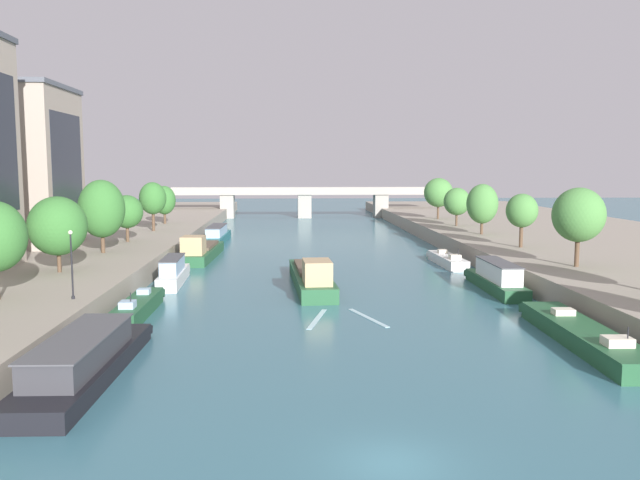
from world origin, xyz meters
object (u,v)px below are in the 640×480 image
moored_boat_left_end (138,306)px  tree_left_nearest (58,226)px  tree_right_end_of_row (438,193)px  moored_boat_left_gap_after (85,359)px  moored_boat_right_downstream (447,260)px  tree_left_midway (164,200)px  tree_left_end_of_row (102,209)px  tree_right_past_mid (522,211)px  tree_left_past_mid (127,212)px  moored_boat_left_second (217,235)px  tree_right_third (482,204)px  tree_right_second (457,202)px  tree_right_distant (579,215)px  lamppost_left_bank (72,261)px  moored_boat_right_upstream (582,335)px  moored_boat_left_far (201,251)px  bridge_far (305,199)px  tree_left_second (153,198)px  barge_midriver (312,277)px  moored_boat_left_downstream (173,272)px

moored_boat_left_end → tree_left_nearest: tree_left_nearest is taller
tree_left_nearest → tree_right_end_of_row: bearing=50.3°
moored_boat_left_gap_after → moored_boat_right_downstream: 45.80m
tree_left_midway → tree_left_end_of_row: bearing=-89.7°
tree_left_nearest → tree_right_past_mid: size_ratio=1.08×
tree_left_past_mid → moored_boat_left_second: bearing=62.5°
moored_boat_left_gap_after → tree_right_past_mid: tree_right_past_mid is taller
tree_right_third → tree_right_second: tree_right_third is taller
tree_right_distant → lamppost_left_bank: 40.79m
moored_boat_left_second → tree_left_end_of_row: tree_left_end_of_row is taller
moored_boat_right_upstream → tree_left_midway: tree_left_midway is taller
moored_boat_left_far → moored_boat_right_upstream: size_ratio=1.03×
tree_right_distant → bridge_far: bearing=104.6°
moored_boat_left_end → moored_boat_left_far: moored_boat_left_far is taller
tree_left_nearest → tree_right_past_mid: 46.04m
moored_boat_right_upstream → tree_left_second: 62.45m
moored_boat_left_second → tree_right_second: (34.84, 1.82, 4.57)m
moored_boat_left_far → tree_left_past_mid: (-8.40, 0.37, 4.56)m
tree_left_midway → tree_right_distant: bearing=-45.9°
tree_right_distant → barge_midriver: bearing=174.2°
tree_left_nearest → tree_right_third: bearing=32.6°
moored_boat_right_downstream → tree_right_distant: bearing=-62.7°
tree_right_end_of_row → tree_left_past_mid: bearing=-144.6°
lamppost_left_bank → moored_boat_left_gap_after: bearing=-69.3°
barge_midriver → tree_right_third: bearing=47.4°
barge_midriver → moored_boat_left_gap_after: size_ratio=1.14×
moored_boat_left_downstream → tree_right_past_mid: bearing=14.0°
tree_right_end_of_row → lamppost_left_bank: (-39.18, -63.94, -1.92)m
tree_right_distant → tree_right_past_mid: 13.56m
moored_boat_left_far → tree_left_past_mid: size_ratio=2.98×
barge_midriver → tree_left_past_mid: 28.20m
tree_left_end_of_row → tree_right_end_of_row: bearing=43.1°
moored_boat_right_downstream → moored_boat_left_downstream: bearing=-160.2°
moored_boat_left_end → tree_right_distant: tree_right_distant is taller
tree_left_second → tree_right_end_of_row: size_ratio=0.97×
moored_boat_left_far → tree_left_nearest: 23.61m
moored_boat_right_upstream → tree_right_past_mid: tree_right_past_mid is taller
moored_boat_right_downstream → tree_left_nearest: size_ratio=1.70×
moored_boat_left_second → tree_left_nearest: 39.46m
tree_right_past_mid → lamppost_left_bank: size_ratio=1.28×
barge_midriver → tree_left_second: 37.85m
tree_right_past_mid → bridge_far: size_ratio=0.10×
tree_right_end_of_row → moored_boat_left_gap_after: bearing=-115.6°
moored_boat_right_downstream → tree_right_end_of_row: (7.80, 37.42, 5.85)m
moored_boat_right_upstream → moored_boat_left_downstream: bearing=142.3°
moored_boat_left_second → tree_right_third: bearing=-16.3°
tree_left_midway → moored_boat_right_downstream: bearing=-40.1°
tree_left_second → tree_right_end_of_row: (43.29, 18.28, -0.01)m
tree_right_end_of_row → moored_boat_left_downstream: bearing=-126.9°
lamppost_left_bank → tree_right_second: bearing=52.7°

